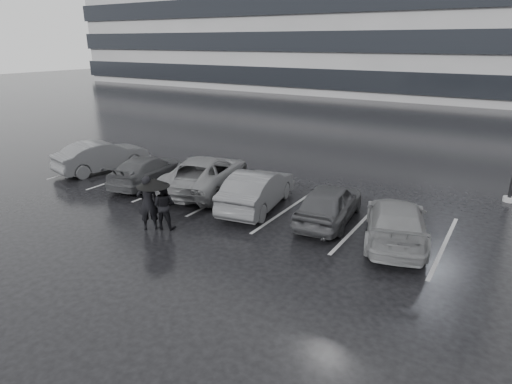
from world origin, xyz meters
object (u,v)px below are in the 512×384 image
object	(u,v)px
car_west_d	(102,156)
pedestrian_left	(148,203)
car_main	(329,203)
car_east	(396,221)
pedestrian_right	(164,205)
car_west_a	(257,189)
car_west_b	(206,173)
car_west_c	(148,170)

from	to	relation	value
car_west_d	pedestrian_left	world-z (taller)	pedestrian_left
car_main	car_east	size ratio (longest dim) A/B	0.90
pedestrian_right	car_west_d	bearing A→B (deg)	-44.09
car_west_a	car_main	bearing A→B (deg)	173.81
car_west_b	pedestrian_right	world-z (taller)	pedestrian_right
car_west_a	pedestrian_right	distance (m)	3.72
car_west_d	pedestrian_right	bearing A→B (deg)	167.44
pedestrian_left	car_west_c	bearing A→B (deg)	-89.15
car_west_c	car_main	bearing A→B (deg)	172.43
car_main	car_west_a	bearing A→B (deg)	-2.60
car_main	pedestrian_right	distance (m)	5.72
car_east	car_west_b	bearing A→B (deg)	-20.83
car_west_a	pedestrian_left	size ratio (longest dim) A/B	2.34
car_main	car_west_a	xyz separation A→B (m)	(-2.85, -0.18, 0.04)
car_west_d	pedestrian_left	xyz separation A→B (m)	(7.01, -3.84, 0.21)
car_main	pedestrian_right	xyz separation A→B (m)	(-4.52, -3.50, 0.13)
pedestrian_right	car_west_c	bearing A→B (deg)	-57.50
car_west_b	car_west_d	xyz separation A→B (m)	(-6.12, -0.37, -0.00)
car_west_b	car_west_c	world-z (taller)	car_west_b
car_main	car_west_d	xyz separation A→B (m)	(-11.89, -0.00, 0.05)
car_west_a	car_east	world-z (taller)	car_west_a
car_west_a	car_west_c	bearing A→B (deg)	-8.60
car_west_a	car_east	bearing A→B (deg)	168.47
car_west_c	car_east	size ratio (longest dim) A/B	0.95
car_west_a	pedestrian_right	bearing A→B (deg)	53.61
car_east	car_west_d	bearing A→B (deg)	-17.26
car_west_d	car_east	world-z (taller)	car_west_d
car_main	car_east	bearing A→B (deg)	165.74
car_west_b	car_west_d	world-z (taller)	car_west_b
car_west_b	car_west_d	bearing A→B (deg)	-12.36
car_west_a	car_west_c	distance (m)	5.65
car_west_c	pedestrian_right	world-z (taller)	pedestrian_right
car_west_d	car_main	bearing A→B (deg)	-167.16
car_west_c	car_west_d	xyz separation A→B (m)	(-3.39, 0.30, 0.11)
car_east	pedestrian_right	size ratio (longest dim) A/B	2.75
car_west_a	car_west_d	xyz separation A→B (m)	(-9.04, 0.18, 0.01)
car_west_b	car_east	bearing A→B (deg)	159.29
car_west_b	pedestrian_left	world-z (taller)	pedestrian_left
car_west_c	car_west_d	size ratio (longest dim) A/B	0.96
car_west_a	car_west_d	size ratio (longest dim) A/B	0.99
car_west_c	pedestrian_left	distance (m)	5.07
car_west_b	pedestrian_left	distance (m)	4.30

